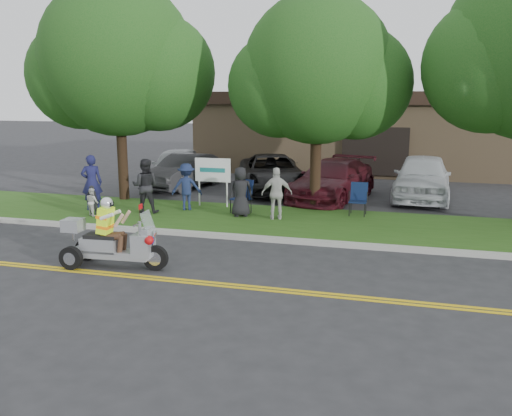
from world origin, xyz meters
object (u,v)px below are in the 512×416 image
(parked_car_far_left, at_px, (177,167))
(parked_car_mid, at_px, (272,173))
(spectator_adult_right, at_px, (277,193))
(parked_car_right, at_px, (333,180))
(parked_car_left, at_px, (185,171))
(spectator_adult_mid, at_px, (145,186))
(lawn_chair_b, at_px, (359,197))
(trike_scooter, at_px, (110,243))
(lawn_chair_a, at_px, (243,194))
(parked_car_far_right, at_px, (422,177))
(spectator_adult_left, at_px, (92,182))

(parked_car_far_left, bearing_deg, parked_car_mid, -16.62)
(spectator_adult_right, distance_m, parked_car_right, 4.31)
(parked_car_mid, bearing_deg, parked_car_left, 164.06)
(spectator_adult_mid, distance_m, parked_car_right, 6.97)
(lawn_chair_b, relative_size, parked_car_far_left, 0.22)
(trike_scooter, height_order, spectator_adult_mid, spectator_adult_mid)
(trike_scooter, xyz_separation_m, spectator_adult_right, (2.60, 5.30, 0.34))
(parked_car_right, bearing_deg, spectator_adult_right, -92.11)
(parked_car_far_left, distance_m, parked_car_left, 0.92)
(parked_car_far_left, bearing_deg, lawn_chair_a, -59.29)
(spectator_adult_right, relative_size, parked_car_right, 0.31)
(lawn_chair_a, relative_size, parked_car_mid, 0.20)
(parked_car_far_left, xyz_separation_m, parked_car_far_right, (10.15, -0.60, 0.04))
(trike_scooter, distance_m, spectator_adult_mid, 5.39)
(parked_car_left, xyz_separation_m, parked_car_far_right, (9.50, 0.04, 0.13))
(lawn_chair_a, relative_size, spectator_adult_mid, 0.61)
(lawn_chair_b, height_order, parked_car_mid, parked_car_mid)
(lawn_chair_b, height_order, parked_car_far_left, parked_car_far_left)
(spectator_adult_mid, bearing_deg, spectator_adult_right, 169.28)
(spectator_adult_left, distance_m, parked_car_far_left, 5.99)
(trike_scooter, xyz_separation_m, parked_car_far_right, (6.95, 10.41, 0.27))
(spectator_adult_right, xyz_separation_m, parked_car_left, (-5.15, 5.07, -0.19))
(lawn_chair_a, xyz_separation_m, parked_car_left, (-3.88, 4.40, 0.00))
(spectator_adult_mid, bearing_deg, spectator_adult_left, -11.48)
(trike_scooter, relative_size, parked_car_far_left, 0.53)
(lawn_chair_b, bearing_deg, spectator_adult_left, -167.57)
(trike_scooter, relative_size, parked_car_left, 0.58)
(parked_car_left, bearing_deg, lawn_chair_a, -36.78)
(spectator_adult_mid, bearing_deg, trike_scooter, 94.97)
(trike_scooter, relative_size, lawn_chair_b, 2.42)
(spectator_adult_right, bearing_deg, parked_car_far_left, -62.75)
(parked_car_far_left, height_order, parked_car_left, parked_car_far_left)
(spectator_adult_mid, relative_size, parked_car_far_right, 0.35)
(trike_scooter, relative_size, parked_car_far_right, 0.50)
(lawn_chair_a, bearing_deg, parked_car_right, 79.08)
(spectator_adult_left, xyz_separation_m, parked_car_right, (7.35, 4.41, -0.28))
(spectator_adult_right, distance_m, parked_car_far_right, 6.71)
(lawn_chair_a, distance_m, spectator_adult_mid, 3.16)
(parked_car_far_right, bearing_deg, parked_car_right, -160.11)
(lawn_chair_a, xyz_separation_m, lawn_chair_b, (3.61, 0.65, -0.02))
(lawn_chair_a, relative_size, parked_car_far_left, 0.23)
(trike_scooter, xyz_separation_m, spectator_adult_left, (-3.59, 5.04, 0.45))
(spectator_adult_right, bearing_deg, spectator_adult_mid, -15.52)
(spectator_adult_mid, relative_size, parked_car_far_left, 0.37)
(lawn_chair_a, bearing_deg, trike_scooter, -78.70)
(spectator_adult_right, relative_size, parked_car_mid, 0.30)
(lawn_chair_a, height_order, spectator_adult_right, spectator_adult_right)
(parked_car_left, bearing_deg, parked_car_right, 3.46)
(spectator_adult_mid, xyz_separation_m, parked_car_right, (5.44, 4.35, -0.24))
(trike_scooter, height_order, parked_car_left, trike_scooter)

